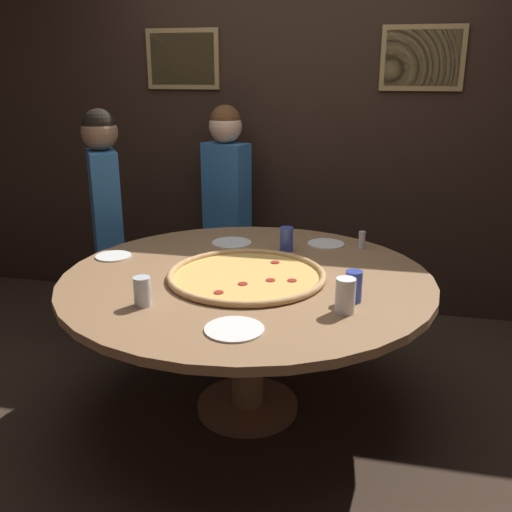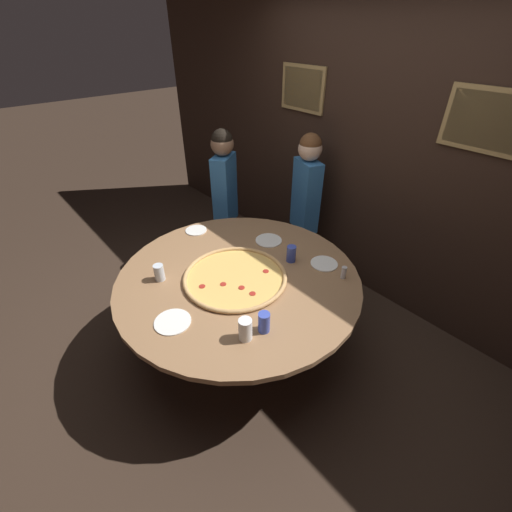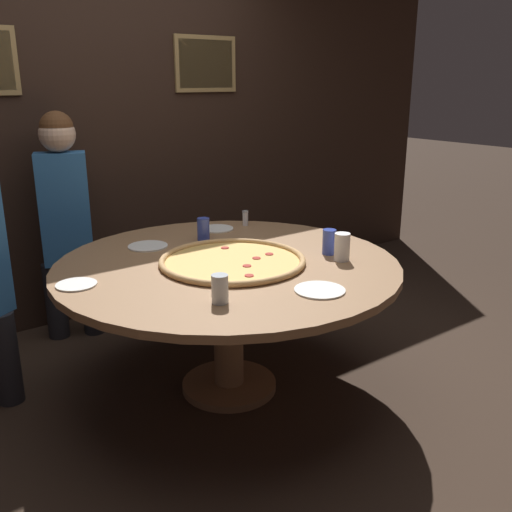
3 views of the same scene
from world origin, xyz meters
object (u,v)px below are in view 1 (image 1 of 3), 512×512
(drink_cup_far_right, at_px, (354,286))
(white_plate_beside_cup, at_px, (326,244))
(drink_cup_beside_pizza, at_px, (287,239))
(giant_pizza, at_px, (247,275))
(white_plate_left_side, at_px, (113,256))
(dining_table, at_px, (247,297))
(condiment_shaker, at_px, (362,240))
(diner_far_left, at_px, (106,212))
(white_plate_far_back, at_px, (234,329))
(drink_cup_centre_back, at_px, (345,296))
(white_plate_right_side, at_px, (232,243))
(drink_cup_near_right, at_px, (142,291))
(diner_centre_back, at_px, (227,200))

(drink_cup_far_right, relative_size, white_plate_beside_cup, 0.65)
(drink_cup_beside_pizza, xyz_separation_m, white_plate_beside_cup, (0.20, 0.16, -0.06))
(giant_pizza, height_order, white_plate_left_side, giant_pizza)
(dining_table, distance_m, white_plate_left_side, 0.77)
(dining_table, bearing_deg, white_plate_beside_cup, 61.72)
(condiment_shaker, distance_m, diner_far_left, 1.59)
(white_plate_beside_cup, relative_size, white_plate_left_side, 1.11)
(white_plate_far_back, xyz_separation_m, white_plate_beside_cup, (0.22, 1.19, 0.00))
(drink_cup_centre_back, height_order, white_plate_far_back, drink_cup_centre_back)
(dining_table, relative_size, white_plate_far_back, 7.75)
(white_plate_beside_cup, relative_size, white_plate_right_side, 0.93)
(condiment_shaker, bearing_deg, drink_cup_beside_pizza, -161.49)
(drink_cup_far_right, bearing_deg, white_plate_beside_cup, 103.88)
(white_plate_beside_cup, height_order, white_plate_right_side, same)
(white_plate_left_side, bearing_deg, drink_cup_near_right, -54.06)
(white_plate_beside_cup, bearing_deg, drink_cup_near_right, -122.26)
(dining_table, height_order, white_plate_left_side, white_plate_left_side)
(white_plate_beside_cup, bearing_deg, white_plate_left_side, -156.34)
(white_plate_far_back, bearing_deg, giant_pizza, 98.80)
(drink_cup_near_right, bearing_deg, condiment_shaker, 49.73)
(dining_table, height_order, drink_cup_beside_pizza, drink_cup_beside_pizza)
(drink_cup_near_right, relative_size, white_plate_right_side, 0.56)
(white_plate_far_back, xyz_separation_m, condiment_shaker, (0.42, 1.16, 0.05))
(white_plate_far_back, xyz_separation_m, white_plate_right_side, (-0.30, 1.10, 0.00))
(drink_cup_far_right, distance_m, drink_cup_beside_pizza, 0.76)
(giant_pizza, height_order, white_plate_beside_cup, giant_pizza)
(giant_pizza, bearing_deg, diner_centre_back, 109.55)
(diner_far_left, bearing_deg, drink_cup_far_right, -151.97)
(drink_cup_far_right, bearing_deg, drink_cup_centre_back, -101.95)
(drink_cup_centre_back, xyz_separation_m, drink_cup_beside_pizza, (-0.37, 0.77, -0.01))
(drink_cup_centre_back, xyz_separation_m, condiment_shaker, (0.03, 0.90, -0.02))
(dining_table, xyz_separation_m, drink_cup_far_right, (0.52, -0.22, 0.18))
(white_plate_right_side, xyz_separation_m, diner_centre_back, (-0.22, 0.70, 0.09))
(drink_cup_beside_pizza, relative_size, diner_far_left, 0.09)
(white_plate_beside_cup, xyz_separation_m, diner_far_left, (-1.39, 0.09, 0.09))
(giant_pizza, distance_m, diner_centre_back, 1.31)
(drink_cup_centre_back, distance_m, condiment_shaker, 0.90)
(drink_cup_centre_back, distance_m, diner_far_left, 1.86)
(drink_cup_beside_pizza, relative_size, white_plate_right_side, 0.59)
(dining_table, distance_m, drink_cup_beside_pizza, 0.48)
(drink_cup_far_right, xyz_separation_m, condiment_shaker, (0.00, 0.78, -0.02))
(drink_cup_beside_pizza, distance_m, diner_centre_back, 0.94)
(white_plate_far_back, relative_size, diner_far_left, 0.16)
(white_plate_far_back, bearing_deg, white_plate_beside_cup, 79.39)
(giant_pizza, relative_size, diner_centre_back, 0.52)
(white_plate_left_side, bearing_deg, drink_cup_beside_pizza, 19.34)
(condiment_shaker, distance_m, diner_centre_back, 1.14)
(drink_cup_centre_back, xyz_separation_m, drink_cup_far_right, (0.03, 0.12, -0.01))
(dining_table, xyz_separation_m, diner_far_left, (-1.07, 0.68, 0.20))
(white_plate_far_back, xyz_separation_m, diner_centre_back, (-0.52, 1.79, 0.09))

